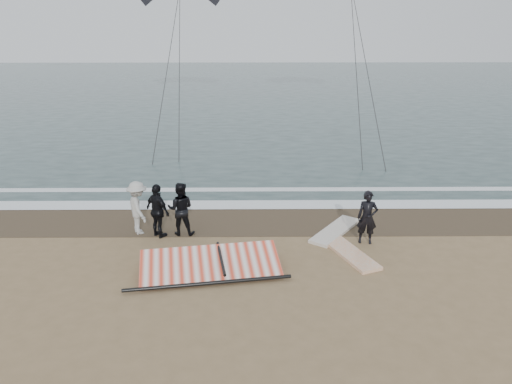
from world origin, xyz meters
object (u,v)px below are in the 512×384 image
man_main (367,217)px  board_cream (335,231)px  board_white (349,253)px  sail_rig (209,264)px

man_main → board_cream: (-0.83, 0.80, -0.81)m
board_white → board_cream: board_cream is taller
man_main → sail_rig: (-4.84, -1.75, -0.67)m
man_main → board_cream: size_ratio=0.68×
man_main → board_cream: 1.41m
man_main → sail_rig: size_ratio=0.39×
man_main → board_white: (-0.66, -0.80, -0.81)m
man_main → sail_rig: man_main is taller
board_cream → man_main: bearing=-8.7°
board_white → man_main: bearing=28.7°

